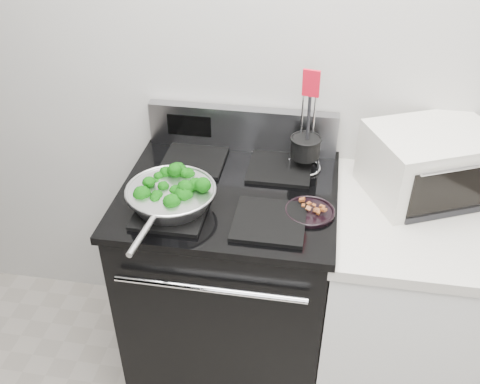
% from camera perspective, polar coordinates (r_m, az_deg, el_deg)
% --- Properties ---
extents(back_wall, '(4.00, 0.02, 2.70)m').
position_cam_1_polar(back_wall, '(2.05, 9.01, 14.15)').
color(back_wall, beige).
rests_on(back_wall, ground).
extents(gas_range, '(0.79, 0.69, 1.13)m').
position_cam_1_polar(gas_range, '(2.26, -1.04, -9.39)').
color(gas_range, black).
rests_on(gas_range, floor).
extents(counter, '(0.62, 0.68, 0.92)m').
position_cam_1_polar(counter, '(2.28, 16.49, -11.54)').
color(counter, white).
rests_on(counter, floor).
extents(skillet, '(0.31, 0.50, 0.07)m').
position_cam_1_polar(skillet, '(1.85, -7.38, -0.43)').
color(skillet, silver).
rests_on(skillet, gas_range).
extents(broccoli_pile, '(0.25, 0.25, 0.09)m').
position_cam_1_polar(broccoli_pile, '(1.84, -7.39, 0.08)').
color(broccoli_pile, black).
rests_on(broccoli_pile, skillet).
extents(bacon_plate, '(0.17, 0.17, 0.04)m').
position_cam_1_polar(bacon_plate, '(1.85, 7.46, -1.81)').
color(bacon_plate, black).
rests_on(bacon_plate, gas_range).
extents(utensil_holder, '(0.13, 0.13, 0.41)m').
position_cam_1_polar(utensil_holder, '(2.05, 6.94, 4.20)').
color(utensil_holder, silver).
rests_on(utensil_holder, gas_range).
extents(toaster_oven, '(0.53, 0.48, 0.25)m').
position_cam_1_polar(toaster_oven, '(2.05, 19.67, 2.93)').
color(toaster_oven, silver).
rests_on(toaster_oven, counter).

